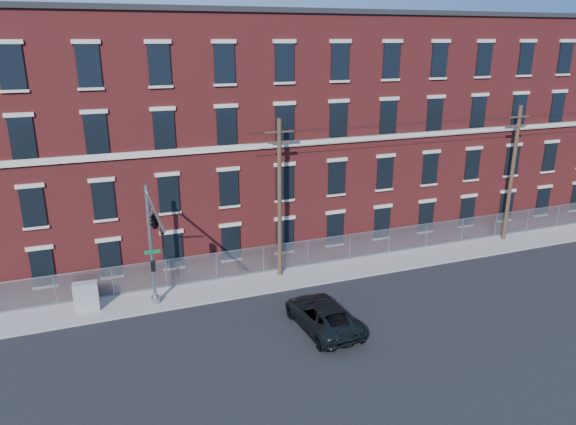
% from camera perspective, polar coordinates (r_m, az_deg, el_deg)
% --- Properties ---
extents(ground, '(140.00, 140.00, 0.00)m').
position_cam_1_polar(ground, '(29.26, -0.81, -11.74)').
color(ground, black).
rests_on(ground, ground).
extents(sidewalk, '(65.00, 3.00, 0.12)m').
position_cam_1_polar(sidewalk, '(38.32, 13.71, -4.67)').
color(sidewalk, gray).
rests_on(sidewalk, ground).
extents(mill_building, '(55.30, 14.32, 16.30)m').
position_cam_1_polar(mill_building, '(43.53, 7.88, 9.48)').
color(mill_building, maroon).
rests_on(mill_building, ground).
extents(chain_link_fence, '(59.06, 0.06, 1.85)m').
position_cam_1_polar(chain_link_fence, '(38.95, 12.75, -2.64)').
color(chain_link_fence, '#A5A8AD').
rests_on(chain_link_fence, ground).
extents(traffic_signal_mast, '(0.90, 6.75, 7.00)m').
position_cam_1_polar(traffic_signal_mast, '(27.74, -14.17, -1.77)').
color(traffic_signal_mast, '#9EA0A5').
rests_on(traffic_signal_mast, ground).
extents(utility_pole_near, '(1.80, 0.28, 10.00)m').
position_cam_1_polar(utility_pole_near, '(32.65, -0.90, 1.70)').
color(utility_pole_near, '#453122').
rests_on(utility_pole_near, ground).
extents(utility_pole_mid, '(1.80, 0.28, 10.00)m').
position_cam_1_polar(utility_pole_mid, '(42.09, 22.87, 4.02)').
color(utility_pole_mid, '#453122').
rests_on(utility_pole_mid, ground).
extents(overhead_wires, '(40.00, 0.62, 0.62)m').
position_cam_1_polar(overhead_wires, '(41.43, 23.51, 9.09)').
color(overhead_wires, black).
rests_on(overhead_wires, ground).
extents(pickup_truck, '(2.84, 5.58, 1.51)m').
position_cam_1_polar(pickup_truck, '(28.52, 3.72, -10.88)').
color(pickup_truck, black).
rests_on(pickup_truck, ground).
extents(utility_cabinet, '(1.35, 0.73, 1.64)m').
position_cam_1_polar(utility_cabinet, '(31.94, -20.78, -8.41)').
color(utility_cabinet, gray).
rests_on(utility_cabinet, sidewalk).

